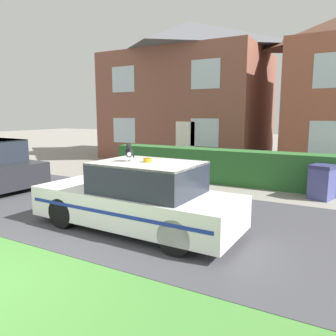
% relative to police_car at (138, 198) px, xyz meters
% --- Properties ---
extents(road_strip, '(28.00, 5.34, 0.01)m').
position_rel_police_car_xyz_m(road_strip, '(-0.77, 0.97, -0.69)').
color(road_strip, '#424247').
rests_on(road_strip, ground).
extents(garden_hedge, '(8.67, 0.88, 1.19)m').
position_rel_police_car_xyz_m(garden_hedge, '(-0.09, 5.56, -0.10)').
color(garden_hedge, '#2D662D').
rests_on(garden_hedge, ground).
extents(police_car, '(4.54, 1.78, 1.54)m').
position_rel_police_car_xyz_m(police_car, '(0.00, 0.00, 0.00)').
color(police_car, black).
rests_on(police_car, road_strip).
extents(cat, '(0.27, 0.35, 0.30)m').
position_rel_police_car_xyz_m(cat, '(-0.14, -0.10, 0.98)').
color(cat, black).
rests_on(cat, police_car).
extents(house_left, '(8.75, 6.52, 7.50)m').
position_rel_police_car_xyz_m(house_left, '(-4.41, 11.72, 3.12)').
color(house_left, brown).
rests_on(house_left, ground).
extents(wheelie_bin, '(0.79, 0.84, 1.00)m').
position_rel_police_car_xyz_m(wheelie_bin, '(3.19, 4.73, -0.19)').
color(wheelie_bin, '#474C8C').
rests_on(wheelie_bin, ground).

